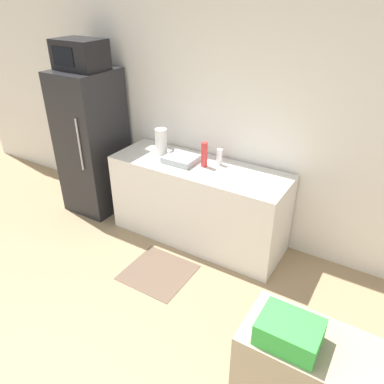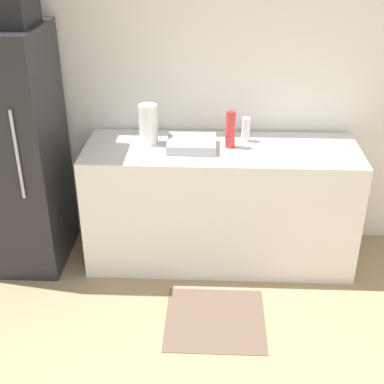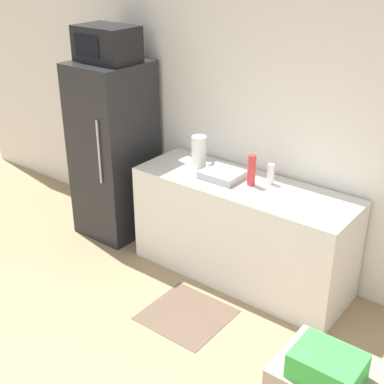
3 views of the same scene
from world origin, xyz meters
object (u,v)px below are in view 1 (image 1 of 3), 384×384
bottle_short (219,157)px  basket (289,332)px  microwave (80,54)px  bottle_tall (204,155)px  refrigerator (92,143)px  paper_towel_roll (161,141)px

bottle_short → basket: 2.31m
bottle_short → microwave: bearing=-173.5°
basket → microwave: bearing=149.5°
bottle_tall → bottle_short: bearing=46.4°
microwave → bottle_tall: 1.67m
refrigerator → microwave: (-0.00, -0.00, 0.98)m
microwave → bottle_tall: (1.46, 0.06, -0.82)m
bottle_tall → paper_towel_roll: (-0.55, 0.04, 0.01)m
refrigerator → paper_towel_roll: (0.91, 0.11, 0.17)m
microwave → bottle_short: microwave is taller
refrigerator → microwave: microwave is taller
microwave → bottle_short: size_ratio=3.17×
paper_towel_roll → basket: bearing=-42.5°
refrigerator → basket: size_ratio=6.28×
microwave → paper_towel_roll: bearing=6.8°
bottle_tall → basket: basket is taller
bottle_short → paper_towel_roll: bearing=-173.9°
refrigerator → basket: bearing=-30.6°
paper_towel_roll → bottle_tall: bearing=-4.5°
bottle_short → paper_towel_roll: (-0.66, -0.07, 0.05)m
refrigerator → bottle_tall: size_ratio=6.59×
microwave → paper_towel_roll: size_ratio=1.93×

